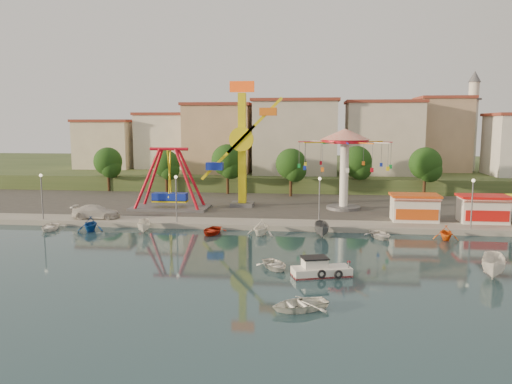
# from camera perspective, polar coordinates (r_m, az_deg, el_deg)

# --- Properties ---
(ground) EXTENTS (200.00, 200.00, 0.00)m
(ground) POSITION_cam_1_polar(r_m,az_deg,el_deg) (43.34, -3.29, -7.75)
(ground) COLOR #132E35
(ground) RESTS_ON ground
(quay_deck) EXTENTS (200.00, 100.00, 0.60)m
(quay_deck) POSITION_cam_1_polar(r_m,az_deg,el_deg) (104.01, 2.42, 1.57)
(quay_deck) COLOR #9E998E
(quay_deck) RESTS_ON ground
(asphalt_pad) EXTENTS (90.00, 28.00, 0.01)m
(asphalt_pad) POSITION_cam_1_polar(r_m,az_deg,el_deg) (72.34, 0.68, -0.93)
(asphalt_pad) COLOR #4C4944
(asphalt_pad) RESTS_ON quay_deck
(hill_terrace) EXTENTS (200.00, 60.00, 3.00)m
(hill_terrace) POSITION_cam_1_polar(r_m,az_deg,el_deg) (108.85, 2.61, 2.49)
(hill_terrace) COLOR #384C26
(hill_terrace) RESTS_ON ground
(pirate_ship_ride) EXTENTS (10.00, 5.00, 8.00)m
(pirate_ship_ride) POSITION_cam_1_polar(r_m,az_deg,el_deg) (65.38, -9.85, 1.36)
(pirate_ship_ride) COLOR #59595E
(pirate_ship_ride) RESTS_ON quay_deck
(kamikaze_tower) EXTENTS (7.31, 3.10, 16.50)m
(kamikaze_tower) POSITION_cam_1_polar(r_m,az_deg,el_deg) (66.01, -1.29, 5.07)
(kamikaze_tower) COLOR #59595E
(kamikaze_tower) RESTS_ON quay_deck
(wave_swinger) EXTENTS (11.60, 11.60, 10.40)m
(wave_swinger) POSITION_cam_1_polar(r_m,az_deg,el_deg) (64.92, 10.10, 4.68)
(wave_swinger) COLOR #59595E
(wave_swinger) RESTS_ON quay_deck
(booth_left) EXTENTS (5.40, 3.78, 3.08)m
(booth_left) POSITION_cam_1_polar(r_m,az_deg,el_deg) (59.57, 17.65, -1.69)
(booth_left) COLOR white
(booth_left) RESTS_ON quay_deck
(booth_mid) EXTENTS (5.40, 3.78, 3.08)m
(booth_mid) POSITION_cam_1_polar(r_m,az_deg,el_deg) (61.49, 24.51, -1.74)
(booth_mid) COLOR white
(booth_mid) RESTS_ON quay_deck
(lamp_post_0) EXTENTS (0.14, 0.14, 5.00)m
(lamp_post_0) POSITION_cam_1_polar(r_m,az_deg,el_deg) (63.00, -23.26, -0.59)
(lamp_post_0) COLOR #59595E
(lamp_post_0) RESTS_ON quay_deck
(lamp_post_1) EXTENTS (0.14, 0.14, 5.00)m
(lamp_post_1) POSITION_cam_1_polar(r_m,az_deg,el_deg) (56.85, -9.09, -0.90)
(lamp_post_1) COLOR #59595E
(lamp_post_1) RESTS_ON quay_deck
(lamp_post_2) EXTENTS (0.14, 0.14, 5.00)m
(lamp_post_2) POSITION_cam_1_polar(r_m,az_deg,el_deg) (54.82, 7.26, -1.19)
(lamp_post_2) COLOR #59595E
(lamp_post_2) RESTS_ON quay_deck
(lamp_post_3) EXTENTS (0.14, 0.14, 5.00)m
(lamp_post_3) POSITION_cam_1_polar(r_m,az_deg,el_deg) (57.37, 23.45, -1.37)
(lamp_post_3) COLOR #59595E
(lamp_post_3) RESTS_ON quay_deck
(tree_0) EXTENTS (4.60, 4.60, 7.19)m
(tree_0) POSITION_cam_1_polar(r_m,az_deg,el_deg) (85.05, -16.57, 3.36)
(tree_0) COLOR #382314
(tree_0) RESTS_ON quay_deck
(tree_1) EXTENTS (4.35, 4.35, 6.80)m
(tree_1) POSITION_cam_1_polar(r_m,az_deg,el_deg) (81.01, -10.22, 3.16)
(tree_1) COLOR #382314
(tree_1) RESTS_ON quay_deck
(tree_2) EXTENTS (5.02, 5.02, 7.85)m
(tree_2) POSITION_cam_1_polar(r_m,az_deg,el_deg) (78.26, -3.28, 3.63)
(tree_2) COLOR #382314
(tree_2) RESTS_ON quay_deck
(tree_3) EXTENTS (4.68, 4.68, 7.32)m
(tree_3) POSITION_cam_1_polar(r_m,az_deg,el_deg) (75.81, 4.02, 3.22)
(tree_3) COLOR #382314
(tree_3) RESTS_ON quay_deck
(tree_4) EXTENTS (4.86, 4.86, 7.60)m
(tree_4) POSITION_cam_1_polar(r_m,az_deg,el_deg) (79.02, 11.39, 3.41)
(tree_4) COLOR #382314
(tree_4) RESTS_ON quay_deck
(tree_5) EXTENTS (4.83, 4.83, 7.54)m
(tree_5) POSITION_cam_1_polar(r_m,az_deg,el_deg) (78.75, 18.78, 3.10)
(tree_5) COLOR #382314
(tree_5) RESTS_ON quay_deck
(building_0) EXTENTS (9.26, 9.53, 11.87)m
(building_0) POSITION_cam_1_polar(r_m,az_deg,el_deg) (96.16, -18.61, 5.82)
(building_0) COLOR beige
(building_0) RESTS_ON hill_terrace
(building_1) EXTENTS (12.33, 9.01, 8.63)m
(building_1) POSITION_cam_1_polar(r_m,az_deg,el_deg) (96.88, -10.74, 5.15)
(building_1) COLOR silver
(building_1) RESTS_ON hill_terrace
(building_2) EXTENTS (11.95, 9.28, 11.23)m
(building_2) POSITION_cam_1_polar(r_m,az_deg,el_deg) (94.39, -2.96, 5.99)
(building_2) COLOR tan
(building_2) RESTS_ON hill_terrace
(building_3) EXTENTS (12.59, 10.50, 9.20)m
(building_3) POSITION_cam_1_polar(r_m,az_deg,el_deg) (90.05, 5.44, 5.23)
(building_3) COLOR beige
(building_3) RESTS_ON hill_terrace
(building_4) EXTENTS (10.75, 9.23, 9.24)m
(building_4) POSITION_cam_1_polar(r_m,az_deg,el_deg) (94.20, 13.73, 5.17)
(building_4) COLOR beige
(building_4) RESTS_ON hill_terrace
(building_5) EXTENTS (12.77, 10.96, 11.21)m
(building_5) POSITION_cam_1_polar(r_m,az_deg,el_deg) (94.96, 21.91, 5.45)
(building_5) COLOR tan
(building_5) RESTS_ON hill_terrace
(minaret) EXTENTS (2.80, 2.80, 18.00)m
(minaret) POSITION_cam_1_polar(r_m,az_deg,el_deg) (99.45, 23.50, 7.72)
(minaret) COLOR silver
(minaret) RESTS_ON hill_terrace
(cabin_motorboat) EXTENTS (4.78, 2.92, 1.58)m
(cabin_motorboat) POSITION_cam_1_polar(r_m,az_deg,el_deg) (39.16, 7.32, -8.87)
(cabin_motorboat) COLOR white
(cabin_motorboat) RESTS_ON ground
(rowboat_a) EXTENTS (3.68, 4.06, 0.69)m
(rowboat_a) POSITION_cam_1_polar(r_m,az_deg,el_deg) (40.66, 2.17, -8.30)
(rowboat_a) COLOR white
(rowboat_a) RESTS_ON ground
(rowboat_b) EXTENTS (4.50, 4.01, 0.77)m
(rowboat_b) POSITION_cam_1_polar(r_m,az_deg,el_deg) (32.23, 4.96, -12.63)
(rowboat_b) COLOR white
(rowboat_b) RESTS_ON ground
(skiff) EXTENTS (3.14, 4.83, 1.75)m
(skiff) POSITION_cam_1_polar(r_m,az_deg,el_deg) (42.40, 25.53, -7.66)
(skiff) COLOR silver
(skiff) RESTS_ON ground
(van) EXTENTS (5.57, 2.67, 1.56)m
(van) POSITION_cam_1_polar(r_m,az_deg,el_deg) (61.43, -17.82, -2.15)
(van) COLOR silver
(van) RESTS_ON quay_deck
(moored_boat_0) EXTENTS (3.15, 3.99, 0.75)m
(moored_boat_0) POSITION_cam_1_polar(r_m,az_deg,el_deg) (59.46, -22.50, -3.69)
(moored_boat_0) COLOR white
(moored_boat_0) RESTS_ON ground
(moored_boat_1) EXTENTS (3.27, 3.60, 1.64)m
(moored_boat_1) POSITION_cam_1_polar(r_m,az_deg,el_deg) (57.27, -18.40, -3.46)
(moored_boat_1) COLOR #12469E
(moored_boat_1) RESTS_ON ground
(moored_boat_2) EXTENTS (2.16, 3.75, 1.36)m
(moored_boat_2) POSITION_cam_1_polar(r_m,az_deg,el_deg) (55.07, -12.67, -3.83)
(moored_boat_2) COLOR silver
(moored_boat_2) RESTS_ON ground
(moored_boat_3) EXTENTS (3.02, 3.94, 0.76)m
(moored_boat_3) POSITION_cam_1_polar(r_m,az_deg,el_deg) (53.20, -5.08, -4.41)
(moored_boat_3) COLOR #A9200D
(moored_boat_3) RESTS_ON ground
(moored_boat_4) EXTENTS (3.61, 3.91, 1.71)m
(moored_boat_4) POSITION_cam_1_polar(r_m,az_deg,el_deg) (52.33, 0.58, -4.05)
(moored_boat_4) COLOR white
(moored_boat_4) RESTS_ON ground
(moored_boat_5) EXTENTS (1.62, 4.05, 1.55)m
(moored_boat_5) POSITION_cam_1_polar(r_m,az_deg,el_deg) (52.10, 7.55, -4.27)
(moored_boat_5) COLOR #5E5E63
(moored_boat_5) RESTS_ON ground
(moored_boat_6) EXTENTS (3.47, 4.18, 0.75)m
(moored_boat_6) POSITION_cam_1_polar(r_m,az_deg,el_deg) (52.66, 14.02, -4.75)
(moored_boat_6) COLOR white
(moored_boat_6) RESTS_ON ground
(moored_boat_7) EXTENTS (2.83, 3.16, 1.51)m
(moored_boat_7) POSITION_cam_1_polar(r_m,az_deg,el_deg) (53.83, 20.87, -4.35)
(moored_boat_7) COLOR orange
(moored_boat_7) RESTS_ON ground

